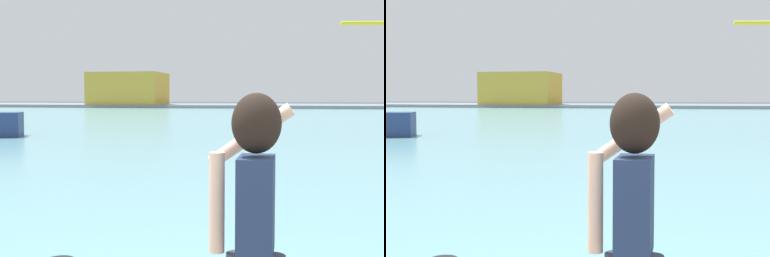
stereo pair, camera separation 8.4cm
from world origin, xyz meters
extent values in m
plane|color=#334751|center=(0.00, 50.00, 0.00)|extent=(220.00, 220.00, 0.00)
cube|color=#6BA8B2|center=(0.00, 52.00, 0.01)|extent=(140.00, 100.00, 0.02)
cube|color=gray|center=(0.00, 92.00, 0.26)|extent=(140.00, 20.00, 0.52)
cube|color=#1E2D4C|center=(0.22, 0.55, 1.61)|extent=(0.20, 0.34, 0.56)
sphere|color=#E0B293|center=(0.22, 0.55, 2.07)|extent=(0.22, 0.22, 0.22)
ellipsoid|color=black|center=(0.22, 0.53, 2.08)|extent=(0.28, 0.26, 0.34)
cylinder|color=#E0B293|center=(0.00, 0.55, 1.62)|extent=(0.09, 0.09, 0.58)
cylinder|color=#E0B293|center=(0.17, 0.77, 1.99)|extent=(0.52, 0.08, 0.40)
cube|color=black|center=(0.17, 0.89, 2.16)|extent=(0.01, 0.07, 0.14)
cube|color=gold|center=(-29.20, 87.84, 3.38)|extent=(12.60, 10.83, 5.71)
camera|label=1|loc=(0.43, -2.36, 2.24)|focal=48.48mm
camera|label=2|loc=(0.51, -2.35, 2.24)|focal=48.48mm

